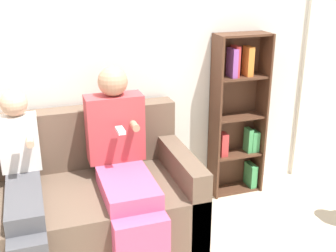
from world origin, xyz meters
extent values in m
cube|color=silver|center=(0.00, 1.04, 1.27)|extent=(10.00, 0.06, 2.55)
cube|color=silver|center=(2.39, 0.99, 1.16)|extent=(0.66, 0.04, 2.32)
cube|color=brown|center=(-0.07, 0.43, 0.23)|extent=(1.71, 0.74, 0.46)
cube|color=brown|center=(-0.07, 0.89, 0.46)|extent=(1.71, 0.17, 0.92)
cube|color=brown|center=(0.71, 0.43, 0.33)|extent=(0.14, 0.74, 0.65)
cube|color=#DB4C75|center=(0.28, 0.00, 0.23)|extent=(0.35, 0.12, 0.46)
cube|color=#DB4C75|center=(0.28, 0.33, 0.51)|extent=(0.35, 0.54, 0.11)
cube|color=#B73D42|center=(0.28, 0.69, 0.81)|extent=(0.41, 0.18, 0.49)
sphere|color=tan|center=(0.28, 0.69, 1.16)|extent=(0.21, 0.21, 0.21)
cylinder|color=tan|center=(0.39, 0.55, 0.86)|extent=(0.05, 0.10, 0.05)
cube|color=white|center=(0.28, 0.50, 0.86)|extent=(0.05, 0.12, 0.02)
cube|color=#47474C|center=(-0.38, 0.36, 0.51)|extent=(0.22, 0.60, 0.11)
cube|color=white|center=(-0.38, 0.72, 0.77)|extent=(0.26, 0.12, 0.40)
sphere|color=tan|center=(-0.38, 0.72, 1.06)|extent=(0.18, 0.18, 0.18)
cylinder|color=tan|center=(-0.31, 0.61, 0.81)|extent=(0.05, 0.10, 0.05)
cube|color=white|center=(-0.38, 0.56, 0.81)|extent=(0.05, 0.12, 0.02)
cube|color=#4C2D1E|center=(1.17, 0.89, 0.70)|extent=(0.02, 0.22, 1.41)
cube|color=#4C2D1E|center=(1.61, 0.89, 0.70)|extent=(0.02, 0.22, 1.41)
cube|color=#4C2D1E|center=(1.39, 1.00, 0.70)|extent=(0.46, 0.02, 1.41)
cube|color=#4C2D1E|center=(1.39, 0.89, 0.01)|extent=(0.42, 0.19, 0.02)
cube|color=#4C2D1E|center=(1.39, 0.89, 0.36)|extent=(0.42, 0.19, 0.02)
cube|color=#4C2D1E|center=(1.39, 0.89, 0.70)|extent=(0.42, 0.19, 0.02)
cube|color=#4C2D1E|center=(1.39, 0.89, 1.05)|extent=(0.42, 0.19, 0.02)
cube|color=#4C2D1E|center=(1.39, 0.89, 1.40)|extent=(0.42, 0.19, 0.02)
cube|color=#429956|center=(1.56, 0.89, 0.46)|extent=(0.07, 0.11, 0.18)
cube|color=#C63838|center=(1.26, 0.89, 0.47)|extent=(0.06, 0.10, 0.20)
cube|color=#934CA3|center=(1.31, 0.89, 1.18)|extent=(0.04, 0.13, 0.24)
cube|color=orange|center=(1.45, 0.89, 1.18)|extent=(0.05, 0.11, 0.24)
cube|color=#C63838|center=(1.33, 0.89, 1.19)|extent=(0.04, 0.11, 0.25)
cube|color=#429956|center=(1.56, 0.89, 0.12)|extent=(0.06, 0.15, 0.21)
cube|color=#429956|center=(1.51, 0.89, 0.47)|extent=(0.04, 0.10, 0.22)
camera|label=1|loc=(-0.26, -2.13, 1.90)|focal=45.00mm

